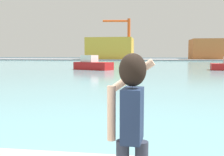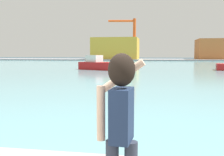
{
  "view_description": "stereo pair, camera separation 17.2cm",
  "coord_description": "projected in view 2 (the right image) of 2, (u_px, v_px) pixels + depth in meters",
  "views": [
    {
      "loc": [
        1.3,
        -2.25,
        2.32
      ],
      "look_at": [
        0.23,
        5.1,
        1.62
      ],
      "focal_mm": 41.21,
      "sensor_mm": 36.0,
      "label": 1
    },
    {
      "loc": [
        1.47,
        -2.22,
        2.32
      ],
      "look_at": [
        0.23,
        5.1,
        1.62
      ],
      "focal_mm": 41.21,
      "sensor_mm": 36.0,
      "label": 2
    }
  ],
  "objects": [
    {
      "name": "far_shore_dock",
      "position": [
        152.0,
        60.0,
        92.93
      ],
      "size": [
        140.0,
        20.0,
        0.42
      ],
      "primitive_type": "cube",
      "color": "gray",
      "rests_on": "ground_plane"
    },
    {
      "name": "ground_plane",
      "position": [
        148.0,
        65.0,
        51.72
      ],
      "size": [
        220.0,
        220.0,
        0.0
      ],
      "primitive_type": "plane",
      "color": "#334751"
    },
    {
      "name": "warehouse_right",
      "position": [
        212.0,
        49.0,
        90.79
      ],
      "size": [
        10.36,
        11.33,
        7.07
      ],
      "primitive_type": "cube",
      "color": "#B26633",
      "rests_on": "far_shore_dock"
    },
    {
      "name": "person_photographer",
      "position": [
        121.0,
        118.0,
        2.67
      ],
      "size": [
        0.53,
        0.56,
        1.74
      ],
      "rotation": [
        0.0,
        0.0,
        1.48
      ],
      "color": "#2D3342",
      "rests_on": "quay_promenade"
    },
    {
      "name": "harbor_water",
      "position": [
        148.0,
        65.0,
        53.68
      ],
      "size": [
        140.0,
        100.0,
        0.02
      ],
      "primitive_type": "cube",
      "color": "#6BA8B2",
      "rests_on": "ground_plane"
    },
    {
      "name": "port_crane",
      "position": [
        131.0,
        35.0,
        86.81
      ],
      "size": [
        9.31,
        2.07,
        13.72
      ],
      "color": "#D84C19",
      "rests_on": "far_shore_dock"
    },
    {
      "name": "boat_moored",
      "position": [
        97.0,
        64.0,
        37.31
      ],
      "size": [
        6.08,
        4.48,
        2.09
      ],
      "rotation": [
        0.0,
        0.0,
        -0.44
      ],
      "color": "#B21919",
      "rests_on": "harbor_water"
    },
    {
      "name": "warehouse_left",
      "position": [
        116.0,
        49.0,
        93.52
      ],
      "size": [
        16.1,
        13.21,
        7.57
      ],
      "primitive_type": "cube",
      "color": "gold",
      "rests_on": "far_shore_dock"
    }
  ]
}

